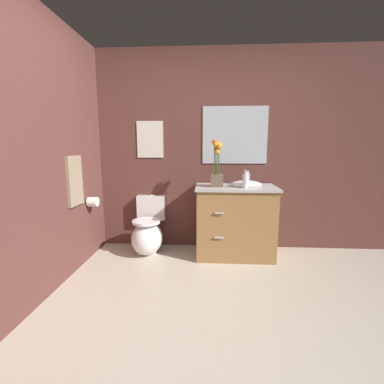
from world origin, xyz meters
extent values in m
plane|color=beige|center=(0.00, 0.00, 0.00)|extent=(9.63, 9.63, 0.00)
cube|color=brown|center=(0.20, 1.79, 1.25)|extent=(4.49, 0.05, 2.50)
cube|color=brown|center=(-1.47, 0.53, 1.25)|extent=(0.05, 4.95, 2.50)
ellipsoid|color=white|center=(-0.79, 1.45, 0.20)|extent=(0.38, 0.48, 0.40)
cube|color=white|center=(-0.79, 1.50, 0.09)|extent=(0.22, 0.26, 0.18)
cube|color=white|center=(-0.79, 1.73, 0.52)|extent=(0.36, 0.13, 0.32)
cylinder|color=white|center=(-0.79, 1.43, 0.42)|extent=(0.34, 0.34, 0.03)
cylinder|color=#B7B7BC|center=(-0.79, 1.73, 0.68)|extent=(0.04, 0.04, 0.02)
cube|color=#9E7242|center=(0.28, 1.47, 0.41)|extent=(0.90, 0.52, 0.82)
cube|color=#BCB7B2|center=(0.28, 1.47, 0.84)|extent=(0.94, 0.56, 0.03)
ellipsoid|color=white|center=(0.40, 1.47, 0.87)|extent=(0.36, 0.26, 0.10)
cylinder|color=#B7B7BC|center=(0.40, 1.63, 0.94)|extent=(0.02, 0.02, 0.18)
cube|color=#B7B7BC|center=(0.08, 1.19, 0.59)|extent=(0.10, 0.02, 0.02)
cube|color=#B7B7BC|center=(0.08, 1.19, 0.31)|extent=(0.10, 0.02, 0.02)
cube|color=brown|center=(0.06, 1.42, 0.92)|extent=(0.14, 0.14, 0.14)
cylinder|color=#386B2D|center=(0.08, 1.43, 1.16)|extent=(0.01, 0.01, 0.34)
sphere|color=orange|center=(0.08, 1.43, 1.33)|extent=(0.06, 0.06, 0.06)
cylinder|color=#386B2D|center=(0.08, 1.45, 1.17)|extent=(0.01, 0.01, 0.35)
sphere|color=orange|center=(0.08, 1.45, 1.34)|extent=(0.06, 0.06, 0.06)
cylinder|color=#386B2D|center=(0.06, 1.44, 1.14)|extent=(0.01, 0.01, 0.30)
sphere|color=orange|center=(0.06, 1.44, 1.29)|extent=(0.06, 0.06, 0.06)
cylinder|color=#386B2D|center=(0.02, 1.43, 1.18)|extent=(0.01, 0.01, 0.37)
sphere|color=#EA4C23|center=(0.02, 1.43, 1.36)|extent=(0.06, 0.06, 0.06)
cylinder|color=#386B2D|center=(0.04, 1.41, 1.16)|extent=(0.01, 0.01, 0.34)
sphere|color=orange|center=(0.04, 1.41, 1.34)|extent=(0.06, 0.06, 0.06)
cylinder|color=#386B2D|center=(0.06, 1.40, 1.12)|extent=(0.01, 0.01, 0.26)
sphere|color=orange|center=(0.06, 1.40, 1.25)|extent=(0.06, 0.06, 0.06)
cylinder|color=#386B2D|center=(0.08, 1.39, 1.15)|extent=(0.01, 0.01, 0.32)
sphere|color=orange|center=(0.08, 1.39, 1.31)|extent=(0.06, 0.06, 0.06)
cylinder|color=#B28CBF|center=(0.43, 1.59, 0.93)|extent=(0.07, 0.07, 0.15)
cylinder|color=silver|center=(0.43, 1.59, 1.01)|extent=(0.04, 0.04, 0.02)
cylinder|color=white|center=(0.37, 1.33, 0.93)|extent=(0.06, 0.06, 0.15)
cylinder|color=silver|center=(0.37, 1.33, 1.02)|extent=(0.04, 0.04, 0.02)
cube|color=silver|center=(-0.79, 1.76, 1.40)|extent=(0.33, 0.01, 0.46)
cube|color=#B2BCC6|center=(0.28, 1.76, 1.45)|extent=(0.80, 0.01, 0.70)
cube|color=gray|center=(-1.43, 1.02, 0.96)|extent=(0.03, 0.28, 0.52)
cylinder|color=white|center=(-1.37, 1.30, 0.68)|extent=(0.11, 0.11, 0.11)
camera|label=1|loc=(-0.04, -1.68, 1.32)|focal=25.18mm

